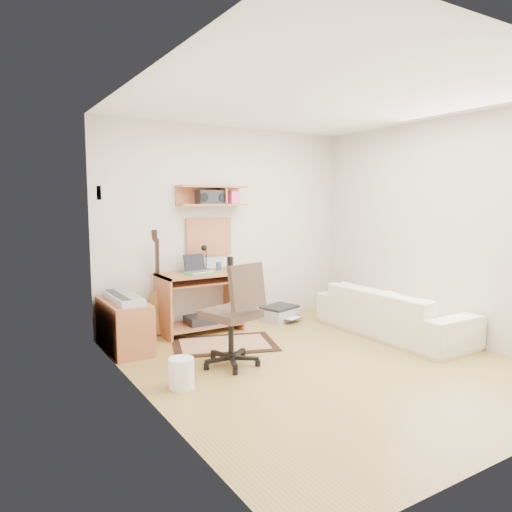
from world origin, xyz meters
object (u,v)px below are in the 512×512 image
desk (200,302)px  cabinet (124,325)px  task_chair (231,314)px  printer (279,314)px  sofa (393,304)px

desk → cabinet: desk is taller
task_chair → desk: bearing=62.9°
cabinet → printer: size_ratio=1.84×
cabinet → desk: bearing=12.3°
desk → cabinet: (-1.02, -0.22, -0.10)m
sofa → printer: bearing=29.6°
printer → desk: bearing=161.1°
desk → printer: (1.18, -0.04, -0.29)m
cabinet → sofa: 3.18m
desk → cabinet: 1.05m
printer → sofa: (0.76, -1.33, 0.30)m
cabinet → sofa: bearing=-21.2°
task_chair → cabinet: 1.33m
desk → task_chair: 1.32m
cabinet → task_chair: bearing=-54.3°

